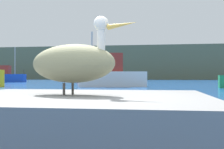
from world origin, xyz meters
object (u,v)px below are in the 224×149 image
at_px(fishing_boat_white, 112,75).
at_px(fishing_boat_red, 95,77).
at_px(fishing_boat_blue, 0,76).
at_px(pelican, 73,63).

distance_m(fishing_boat_white, fishing_boat_red, 21.57).
relative_size(fishing_boat_white, fishing_boat_blue, 0.77).
distance_m(pelican, fishing_boat_blue, 43.32).
xyz_separation_m(pelican, fishing_boat_white, (-2.86, 20.94, -0.06)).
xyz_separation_m(fishing_boat_blue, fishing_boat_red, (13.73, 4.68, -0.15)).
distance_m(pelican, fishing_boat_red, 42.60).
bearing_deg(fishing_boat_white, fishing_boat_red, -90.40).
distance_m(pelican, fishing_boat_white, 21.14).
bearing_deg(fishing_boat_blue, fishing_boat_white, -52.21).
relative_size(pelican, fishing_boat_red, 0.25).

